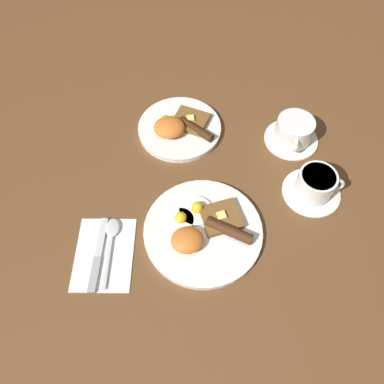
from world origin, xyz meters
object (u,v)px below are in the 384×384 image
(breakfast_plate_near, at_px, (203,230))
(spoon, at_px, (112,235))
(teacup_near, at_px, (315,185))
(teacup_far, at_px, (293,132))
(knife, at_px, (98,258))
(breakfast_plate_far, at_px, (179,127))

(breakfast_plate_near, height_order, spoon, breakfast_plate_near)
(teacup_near, xyz_separation_m, spoon, (-0.49, -0.08, -0.02))
(teacup_far, xyz_separation_m, knife, (-0.51, -0.30, -0.03))
(breakfast_plate_far, distance_m, spoon, 0.36)
(breakfast_plate_far, relative_size, spoon, 1.35)
(breakfast_plate_far, xyz_separation_m, teacup_near, (0.31, -0.23, 0.02))
(spoon, bearing_deg, teacup_far, -56.41)
(breakfast_plate_near, xyz_separation_m, breakfast_plate_far, (-0.03, 0.32, 0.00))
(breakfast_plate_near, height_order, breakfast_plate_far, breakfast_plate_far)
(spoon, bearing_deg, teacup_near, -74.96)
(teacup_near, relative_size, teacup_far, 0.99)
(teacup_near, bearing_deg, breakfast_plate_near, -163.33)
(knife, bearing_deg, teacup_far, -51.71)
(breakfast_plate_far, relative_size, knife, 1.28)
(teacup_near, distance_m, teacup_far, 0.17)
(breakfast_plate_far, relative_size, teacup_near, 1.59)
(breakfast_plate_near, distance_m, teacup_far, 0.37)
(breakfast_plate_far, xyz_separation_m, knife, (-0.21, -0.36, -0.01))
(teacup_far, relative_size, knife, 0.81)
(teacup_far, bearing_deg, spoon, -152.65)
(breakfast_plate_near, relative_size, teacup_far, 1.90)
(teacup_near, relative_size, knife, 0.81)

